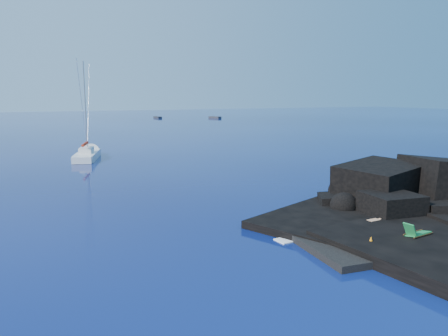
# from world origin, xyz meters

# --- Properties ---
(ground) EXTENTS (400.00, 400.00, 0.00)m
(ground) POSITION_xyz_m (0.00, 0.00, 0.00)
(ground) COLOR #030530
(ground) RESTS_ON ground
(headland) EXTENTS (24.00, 24.00, 3.60)m
(headland) POSITION_xyz_m (13.00, 3.00, 0.00)
(headland) COLOR black
(headland) RESTS_ON ground
(beach) EXTENTS (9.08, 6.86, 0.70)m
(beach) POSITION_xyz_m (4.50, 0.50, 0.00)
(beach) COLOR black
(beach) RESTS_ON ground
(surf_foam) EXTENTS (10.00, 8.00, 0.06)m
(surf_foam) POSITION_xyz_m (5.00, 5.00, 0.00)
(surf_foam) COLOR white
(surf_foam) RESTS_ON ground
(sailboat) EXTENTS (5.40, 11.34, 11.67)m
(sailboat) POSITION_xyz_m (-4.80, 38.36, 0.00)
(sailboat) COLOR white
(sailboat) RESTS_ON ground
(deck_chair) EXTENTS (1.71, 0.92, 1.12)m
(deck_chair) POSITION_xyz_m (5.78, -0.94, 0.91)
(deck_chair) COLOR #1A7639
(deck_chair) RESTS_ON beach
(towel) EXTENTS (2.20, 1.16, 0.06)m
(towel) POSITION_xyz_m (5.70, 2.06, 0.38)
(towel) COLOR white
(towel) RESTS_ON beach
(sunbather) EXTENTS (2.05, 0.65, 0.27)m
(sunbather) POSITION_xyz_m (5.70, 2.06, 0.54)
(sunbather) COLOR tan
(sunbather) RESTS_ON towel
(marker_cone) EXTENTS (0.41, 0.41, 0.51)m
(marker_cone) POSITION_xyz_m (2.95, -0.60, 0.61)
(marker_cone) COLOR orange
(marker_cone) RESTS_ON beach
(distant_boat_a) EXTENTS (1.81, 4.29, 0.55)m
(distant_boat_a) POSITION_xyz_m (29.99, 124.20, 0.00)
(distant_boat_a) COLOR #25252A
(distant_boat_a) RESTS_ON ground
(distant_boat_b) EXTENTS (2.96, 4.83, 0.62)m
(distant_boat_b) POSITION_xyz_m (46.73, 115.27, 0.00)
(distant_boat_b) COLOR #2A292F
(distant_boat_b) RESTS_ON ground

